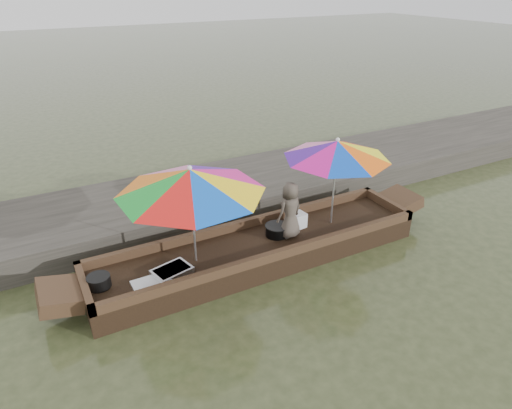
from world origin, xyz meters
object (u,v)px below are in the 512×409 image
charcoal_grill (277,231)px  vendor (290,210)px  supply_bag (297,220)px  umbrella_bow (193,216)px  tray_scallop (152,284)px  tray_crayfish (172,271)px  umbrella_stern (334,182)px  cooking_pot (99,282)px  boat_hull (259,252)px

charcoal_grill → vendor: size_ratio=0.38×
supply_bag → umbrella_bow: bearing=-175.8°
supply_bag → tray_scallop: bearing=-170.4°
tray_crayfish → umbrella_stern: (2.97, 0.17, 0.73)m
cooking_pot → umbrella_bow: size_ratio=0.15×
supply_bag → umbrella_stern: (0.62, -0.14, 0.65)m
supply_bag → umbrella_stern: bearing=-12.8°
supply_bag → vendor: bearing=-145.5°
tray_crayfish → cooking_pot: bearing=169.0°
cooking_pot → umbrella_bow: (1.43, -0.02, 0.69)m
cooking_pot → umbrella_stern: 4.02m
boat_hull → tray_scallop: 1.90m
tray_crayfish → tray_scallop: (-0.33, -0.14, -0.01)m
tray_crayfish → vendor: 2.13m
cooking_pot → tray_scallop: bearing=-27.2°
cooking_pot → supply_bag: supply_bag is taller
boat_hull → vendor: bearing=-4.9°
tray_scallop → supply_bag: (2.68, 0.45, 0.10)m
tray_crayfish → tray_scallop: size_ratio=1.00×
boat_hull → umbrella_bow: size_ratio=2.58×
boat_hull → supply_bag: (0.82, 0.14, 0.30)m
tray_crayfish → umbrella_bow: umbrella_bow is taller
tray_crayfish → tray_scallop: bearing=-156.7°
boat_hull → cooking_pot: 2.53m
tray_crayfish → charcoal_grill: 1.92m
cooking_pot → tray_scallop: (0.66, -0.34, -0.06)m
cooking_pot → charcoal_grill: charcoal_grill is taller
cooking_pot → vendor: (3.07, -0.07, 0.40)m
charcoal_grill → cooking_pot: bearing=-179.1°
supply_bag → umbrella_stern: umbrella_stern is taller
cooking_pot → vendor: bearing=-1.3°
tray_crayfish → umbrella_stern: bearing=3.3°
cooking_pot → vendor: vendor is taller
charcoal_grill → tray_crayfish: bearing=-172.9°
umbrella_stern → tray_crayfish: bearing=-176.7°
tray_scallop → umbrella_stern: 3.40m
tray_scallop → boat_hull: bearing=9.6°
tray_crayfish → charcoal_grill: (1.90, 0.24, 0.04)m
cooking_pot → supply_bag: size_ratio=1.16×
tray_scallop → umbrella_bow: umbrella_bow is taller
boat_hull → umbrella_stern: umbrella_stern is taller
supply_bag → charcoal_grill: bearing=-170.8°
boat_hull → umbrella_bow: (-1.09, 0.00, 0.95)m
boat_hull → umbrella_bow: bearing=180.0°
tray_scallop → supply_bag: 2.72m
boat_hull → tray_crayfish: (-1.53, -0.17, 0.22)m
boat_hull → tray_scallop: tray_scallop is taller
supply_bag → vendor: size_ratio=0.29×
boat_hull → supply_bag: bearing=9.7°
vendor → tray_crayfish: bearing=-8.6°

